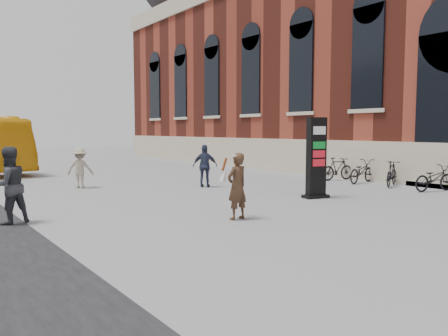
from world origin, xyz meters
TOP-DOWN VIEW (x-y plane):
  - ground at (0.00, 0.00)m, footprint 100.00×100.00m
  - station at (15.48, 6.00)m, footprint 12.15×44.50m
  - info_pylon at (3.82, 1.90)m, footprint 0.94×0.60m
  - woman at (-0.53, 0.71)m, footprint 0.69×0.64m
  - pedestrian_a at (-5.32, 3.61)m, footprint 1.08×0.93m
  - pedestrian_b at (-1.72, 9.17)m, footprint 1.18×1.08m
  - pedestrian_c at (2.38, 6.43)m, footprint 1.02×0.98m
  - bike_4 at (8.60, 0.33)m, footprint 1.98×1.08m
  - bike_5 at (8.60, 2.09)m, footprint 1.81×1.11m
  - bike_6 at (8.60, 3.54)m, footprint 2.01×0.96m
  - bike_7 at (8.60, 4.83)m, footprint 1.80×0.79m

SIDE VIEW (x-z plane):
  - ground at x=0.00m, z-range 0.00..0.00m
  - bike_4 at x=8.60m, z-range 0.00..0.99m
  - bike_6 at x=8.60m, z-range 0.00..1.02m
  - bike_7 at x=8.60m, z-range 0.00..1.05m
  - bike_5 at x=8.60m, z-range 0.00..1.05m
  - pedestrian_b at x=-1.72m, z-range 0.00..1.59m
  - pedestrian_c at x=2.38m, z-range 0.00..1.71m
  - woman at x=-0.53m, z-range 0.02..1.74m
  - pedestrian_a at x=-5.32m, z-range 0.00..1.89m
  - info_pylon at x=3.82m, z-range 0.00..2.71m
  - station at x=15.48m, z-range -1.49..17.66m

